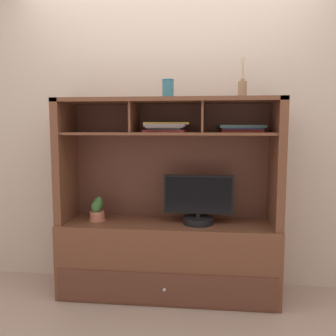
# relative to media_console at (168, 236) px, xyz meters

# --- Properties ---
(floor_plane) EXTENTS (6.00, 6.00, 0.02)m
(floor_plane) POSITION_rel_media_console_xyz_m (0.00, -0.01, -0.47)
(floor_plane) COLOR tan
(floor_plane) RESTS_ON ground
(back_wall) EXTENTS (6.00, 0.02, 2.80)m
(back_wall) POSITION_rel_media_console_xyz_m (0.00, 0.25, 0.94)
(back_wall) COLOR beige
(back_wall) RESTS_ON ground
(media_console) EXTENTS (1.69, 0.49, 1.53)m
(media_console) POSITION_rel_media_console_xyz_m (0.00, 0.00, 0.00)
(media_console) COLOR brown
(media_console) RESTS_ON ground
(tv_monitor) EXTENTS (0.53, 0.23, 0.38)m
(tv_monitor) POSITION_rel_media_console_xyz_m (0.24, -0.03, 0.28)
(tv_monitor) COLOR black
(tv_monitor) RESTS_ON media_console
(potted_orchid) EXTENTS (0.13, 0.13, 0.19)m
(potted_orchid) POSITION_rel_media_console_xyz_m (-0.57, -0.02, 0.20)
(potted_orchid) COLOR #B86B53
(potted_orchid) RESTS_ON media_console
(magazine_stack_left) EXTENTS (0.35, 0.30, 0.07)m
(magazine_stack_left) POSITION_rel_media_console_xyz_m (-0.01, -0.03, 0.86)
(magazine_stack_left) COLOR #9F3235
(magazine_stack_left) RESTS_ON media_console
(magazine_stack_centre) EXTENTS (0.37, 0.26, 0.05)m
(magazine_stack_centre) POSITION_rel_media_console_xyz_m (0.55, 0.05, 0.85)
(magazine_stack_centre) COLOR #AE3228
(magazine_stack_centre) RESTS_ON media_console
(diffuser_bottle) EXTENTS (0.06, 0.06, 0.29)m
(diffuser_bottle) POSITION_rel_media_console_xyz_m (0.55, -0.02, 1.13)
(diffuser_bottle) COLOR #926E4F
(diffuser_bottle) RESTS_ON media_console
(ceramic_vase) EXTENTS (0.09, 0.09, 0.14)m
(ceramic_vase) POSITION_rel_media_console_xyz_m (0.00, -0.00, 1.14)
(ceramic_vase) COLOR teal
(ceramic_vase) RESTS_ON media_console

